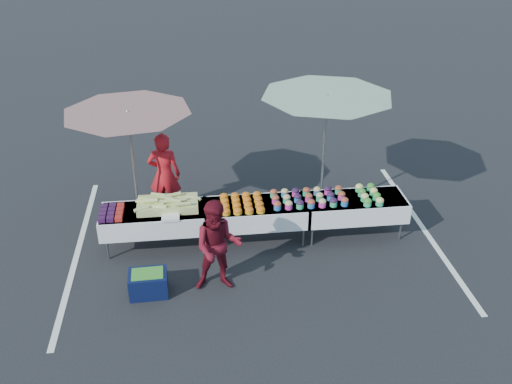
{
  "coord_description": "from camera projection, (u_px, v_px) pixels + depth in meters",
  "views": [
    {
      "loc": [
        -1.02,
        -8.68,
        5.83
      ],
      "look_at": [
        0.0,
        0.0,
        1.0
      ],
      "focal_mm": 40.0,
      "sensor_mm": 36.0,
      "label": 1
    }
  ],
  "objects": [
    {
      "name": "umbrella_left",
      "position": [
        128.0,
        122.0,
        9.93
      ],
      "size": [
        2.71,
        2.71,
        2.32
      ],
      "rotation": [
        0.0,
        0.0,
        -0.22
      ],
      "color": "black",
      "rests_on": "ground"
    },
    {
      "name": "plastic_bags",
      "position": [
        171.0,
        217.0,
        9.68
      ],
      "size": [
        0.3,
        0.25,
        0.05
      ],
      "primitive_type": "cube",
      "color": "white",
      "rests_on": "table_left"
    },
    {
      "name": "carrot_bowls",
      "position": [
        242.0,
        203.0,
        10.05
      ],
      "size": [
        0.75,
        0.69,
        0.11
      ],
      "color": "orange",
      "rests_on": "table_center"
    },
    {
      "name": "stripe_left",
      "position": [
        78.0,
        251.0,
        10.15
      ],
      "size": [
        0.1,
        5.0,
        0.0
      ],
      "primitive_type": "cube",
      "color": "silver",
      "rests_on": "ground"
    },
    {
      "name": "table_left",
      "position": [
        154.0,
        219.0,
        10.01
      ],
      "size": [
        1.86,
        0.81,
        0.75
      ],
      "color": "white",
      "rests_on": "ground"
    },
    {
      "name": "potato_cups",
      "position": [
        309.0,
        197.0,
        10.17
      ],
      "size": [
        1.34,
        0.58,
        0.16
      ],
      "color": "#2463AA",
      "rests_on": "table_right"
    },
    {
      "name": "table_center",
      "position": [
        256.0,
        212.0,
        10.19
      ],
      "size": [
        1.86,
        0.81,
        0.75
      ],
      "color": "white",
      "rests_on": "ground"
    },
    {
      "name": "umbrella_right",
      "position": [
        326.0,
        106.0,
        10.23
      ],
      "size": [
        2.63,
        2.63,
        2.47
      ],
      "rotation": [
        0.0,
        0.0,
        0.09
      ],
      "color": "black",
      "rests_on": "ground"
    },
    {
      "name": "storage_bin",
      "position": [
        148.0,
        283.0,
        9.03
      ],
      "size": [
        0.62,
        0.46,
        0.4
      ],
      "rotation": [
        0.0,
        0.0,
        0.03
      ],
      "color": "#0A1236",
      "rests_on": "ground"
    },
    {
      "name": "customer",
      "position": [
        218.0,
        246.0,
        8.89
      ],
      "size": [
        0.79,
        0.63,
        1.58
      ],
      "primitive_type": "imported",
      "rotation": [
        0.0,
        0.0,
        -0.05
      ],
      "color": "#5C0D1A",
      "rests_on": "ground"
    },
    {
      "name": "bean_baskets",
      "position": [
        369.0,
        194.0,
        10.28
      ],
      "size": [
        0.36,
        0.68,
        0.15
      ],
      "color": "#29A56B",
      "rests_on": "table_right"
    },
    {
      "name": "ground",
      "position": [
        256.0,
        240.0,
        10.47
      ],
      "size": [
        80.0,
        80.0,
        0.0
      ],
      "primitive_type": "plane",
      "color": "black"
    },
    {
      "name": "corn_pile",
      "position": [
        167.0,
        204.0,
        9.95
      ],
      "size": [
        1.16,
        0.57,
        0.26
      ],
      "color": "#C5C766",
      "rests_on": "table_left"
    },
    {
      "name": "table_right",
      "position": [
        354.0,
        206.0,
        10.38
      ],
      "size": [
        1.86,
        0.81,
        0.75
      ],
      "color": "white",
      "rests_on": "ground"
    },
    {
      "name": "vendor",
      "position": [
        164.0,
        175.0,
        10.9
      ],
      "size": [
        0.68,
        0.51,
        1.7
      ],
      "primitive_type": "imported",
      "rotation": [
        0.0,
        0.0,
        2.97
      ],
      "color": "red",
      "rests_on": "ground"
    },
    {
      "name": "berry_punnets",
      "position": [
        111.0,
        213.0,
        9.78
      ],
      "size": [
        0.4,
        0.54,
        0.08
      ],
      "color": "black",
      "rests_on": "table_left"
    },
    {
      "name": "stripe_right",
      "position": [
        423.0,
        228.0,
        10.8
      ],
      "size": [
        0.1,
        5.0,
        0.0
      ],
      "primitive_type": "cube",
      "color": "silver",
      "rests_on": "ground"
    }
  ]
}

